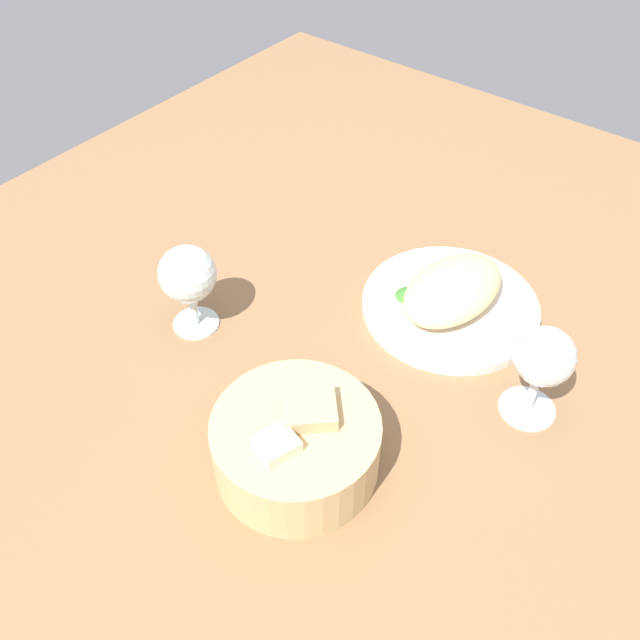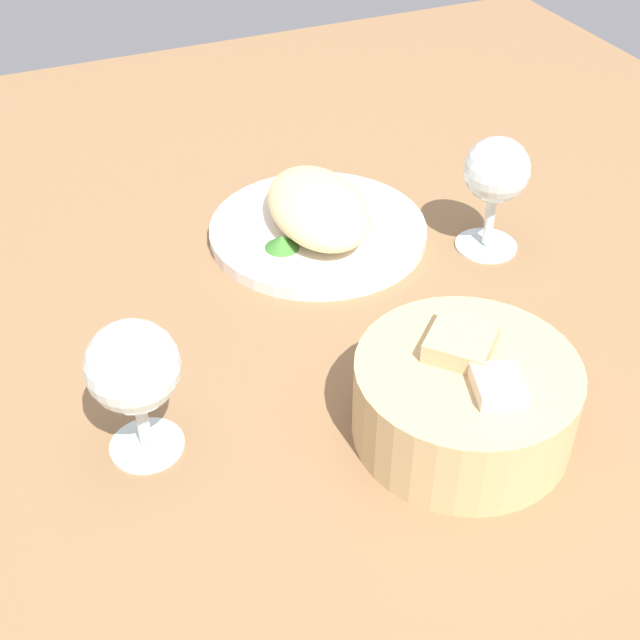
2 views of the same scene
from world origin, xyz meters
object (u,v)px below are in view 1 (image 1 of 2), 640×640
(plate, at_px, (450,306))
(wine_glass_near, at_px, (188,277))
(bread_basket, at_px, (297,444))
(wine_glass_far, at_px, (543,361))

(plate, height_order, wine_glass_near, wine_glass_near)
(bread_basket, xyz_separation_m, wine_glass_near, (-0.09, -0.24, 0.04))
(bread_basket, distance_m, wine_glass_near, 0.26)
(plate, distance_m, bread_basket, 0.32)
(wine_glass_far, bearing_deg, wine_glass_near, -71.15)
(wine_glass_near, height_order, wine_glass_far, wine_glass_far)
(bread_basket, bearing_deg, plate, 178.68)
(wine_glass_near, bearing_deg, bread_basket, 70.64)
(wine_glass_far, bearing_deg, plate, -119.79)
(plate, distance_m, wine_glass_far, 0.20)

